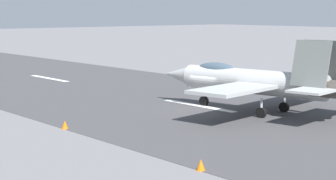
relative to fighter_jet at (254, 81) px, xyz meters
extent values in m
plane|color=slate|center=(3.88, 1.12, -2.40)|extent=(400.00, 400.00, 0.00)
cube|color=#414142|center=(3.88, 1.12, -2.39)|extent=(240.00, 26.00, 0.02)
cube|color=white|center=(4.78, 1.12, -2.37)|extent=(8.00, 0.70, 0.00)
cube|color=white|center=(29.54, 1.12, -2.37)|extent=(8.00, 0.70, 0.00)
cylinder|color=#ADB0B0|center=(0.08, 0.01, -0.08)|extent=(12.01, 3.73, 1.84)
cone|color=#ADB0B0|center=(7.29, 1.19, -0.08)|extent=(2.95, 1.98, 1.56)
ellipsoid|color=#3F5160|center=(3.38, 0.55, 0.61)|extent=(3.73, 1.67, 1.10)
cylinder|color=#47423D|center=(-6.01, -0.43, -0.08)|extent=(2.35, 1.44, 1.10)
cylinder|color=#47423D|center=(-5.84, -1.51, -0.08)|extent=(2.35, 1.44, 1.10)
cube|color=#ADB0B0|center=(-1.56, 3.85, -0.18)|extent=(4.37, 6.74, 0.24)
cube|color=#ADB0B0|center=(-0.25, -4.15, -0.18)|extent=(4.37, 6.74, 0.24)
cube|color=#ADB0B0|center=(-6.31, 1.40, 0.02)|extent=(2.82, 3.15, 0.16)
cube|color=#5E6360|center=(-5.17, 0.07, 1.62)|extent=(2.72, 1.35, 3.14)
cube|color=#5E6360|center=(-4.88, -1.71, 1.62)|extent=(2.72, 1.35, 3.14)
cylinder|color=silver|center=(4.59, 0.75, -1.70)|extent=(0.18, 0.18, 1.40)
cylinder|color=black|center=(4.59, 0.75, -2.02)|extent=(0.80, 0.42, 0.76)
cylinder|color=silver|center=(-1.95, 1.30, -1.70)|extent=(0.18, 0.18, 1.40)
cylinder|color=black|center=(-1.95, 1.30, -2.02)|extent=(0.80, 0.42, 0.76)
cylinder|color=silver|center=(-1.44, -1.86, -1.70)|extent=(0.18, 0.18, 1.40)
cylinder|color=black|center=(-1.44, -1.86, -2.02)|extent=(0.80, 0.42, 0.76)
cube|color=#1E2338|center=(10.26, -7.81, -1.93)|extent=(0.24, 0.36, 0.92)
cube|color=orange|center=(10.26, -7.81, -1.25)|extent=(0.49, 0.52, 0.63)
sphere|color=tan|center=(10.26, -7.81, -0.77)|extent=(0.22, 0.22, 0.22)
cylinder|color=orange|center=(10.44, -8.04, -1.29)|extent=(0.10, 0.10, 0.59)
cylinder|color=orange|center=(10.08, -7.57, -1.29)|extent=(0.10, 0.10, 0.59)
cone|color=orange|center=(-9.37, 14.03, -2.12)|extent=(0.44, 0.44, 0.55)
cone|color=orange|center=(3.50, 14.03, -2.12)|extent=(0.44, 0.44, 0.55)
camera|label=1|loc=(-29.31, 32.61, 5.19)|focal=62.73mm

